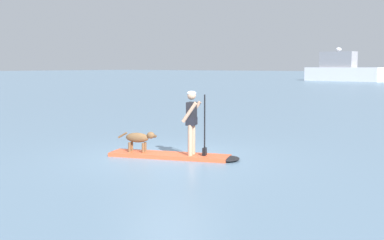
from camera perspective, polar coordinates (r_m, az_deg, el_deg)
The scene contains 5 objects.
ground_plane at distance 12.94m, azimuth -2.66°, elevation -4.36°, with size 400.00×400.00×0.00m, color slate.
paddleboard at distance 12.86m, azimuth -1.70°, elevation -4.19°, with size 3.50×1.87×0.10m.
person_paddler at distance 12.59m, azimuth 0.01°, elevation 0.20°, with size 0.67×0.59×1.66m.
dog at distance 13.16m, azimuth -6.18°, elevation -2.12°, with size 1.07×0.46×0.56m.
moored_boat_center at distance 81.11m, azimuth 17.02°, elevation 5.58°, with size 11.92×3.90×5.26m.
Camera 1 is at (8.09, -9.81, 2.40)m, focal length 45.87 mm.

